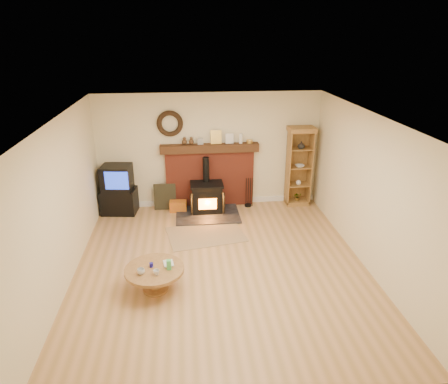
{
  "coord_description": "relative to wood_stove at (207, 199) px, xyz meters",
  "views": [
    {
      "loc": [
        -0.57,
        -5.93,
        3.84
      ],
      "look_at": [
        0.15,
        1.0,
        0.99
      ],
      "focal_mm": 32.0,
      "sensor_mm": 36.0,
      "label": 1
    }
  ],
  "objects": [
    {
      "name": "room_shell",
      "position": [
        0.08,
        -2.17,
        1.39
      ],
      "size": [
        5.02,
        5.52,
        2.61
      ],
      "color": "beige",
      "rests_on": "ground"
    },
    {
      "name": "wood_stove",
      "position": [
        0.0,
        0.0,
        0.0
      ],
      "size": [
        1.4,
        1.0,
        1.24
      ],
      "color": "black",
      "rests_on": "ground"
    },
    {
      "name": "firelog_box",
      "position": [
        -0.65,
        0.13,
        -0.21
      ],
      "size": [
        0.39,
        0.25,
        0.24
      ],
      "primitive_type": "cube",
      "rotation": [
        0.0,
        0.0,
        -0.03
      ],
      "color": "#C37E11",
      "rests_on": "ground"
    },
    {
      "name": "coffee_table",
      "position": [
        -1.0,
        -2.83,
        -0.0
      ],
      "size": [
        0.93,
        0.93,
        0.56
      ],
      "color": "brown",
      "rests_on": "ground"
    },
    {
      "name": "curio_cabinet",
      "position": [
        2.14,
        0.28,
        0.6
      ],
      "size": [
        0.59,
        0.43,
        1.84
      ],
      "color": "brown",
      "rests_on": "ground"
    },
    {
      "name": "tv_unit",
      "position": [
        -1.96,
        0.2,
        0.2
      ],
      "size": [
        0.81,
        0.61,
        1.11
      ],
      "color": "black",
      "rests_on": "ground"
    },
    {
      "name": "ground",
      "position": [
        0.1,
        -2.27,
        -0.33
      ],
      "size": [
        5.5,
        5.5,
        0.0
      ],
      "primitive_type": "plane",
      "color": "#AB7F47",
      "rests_on": "ground"
    },
    {
      "name": "chimney_breast",
      "position": [
        0.1,
        0.4,
        0.47
      ],
      "size": [
        2.2,
        0.22,
        1.78
      ],
      "color": "#993827",
      "rests_on": "ground"
    },
    {
      "name": "area_rug",
      "position": [
        -0.1,
        -1.07,
        -0.32
      ],
      "size": [
        1.65,
        1.28,
        0.01
      ],
      "primitive_type": "cube",
      "rotation": [
        0.0,
        0.0,
        0.18
      ],
      "color": "olive",
      "rests_on": "ground"
    },
    {
      "name": "leaning_painting",
      "position": [
        -0.95,
        0.28,
        -0.03
      ],
      "size": [
        0.5,
        0.13,
        0.6
      ],
      "primitive_type": "cube",
      "rotation": [
        -0.17,
        0.0,
        0.0
      ],
      "color": "black",
      "rests_on": "ground"
    },
    {
      "name": "fire_tools",
      "position": [
        0.98,
        0.23,
        -0.17
      ],
      "size": [
        0.19,
        0.16,
        0.7
      ],
      "color": "black",
      "rests_on": "ground"
    }
  ]
}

